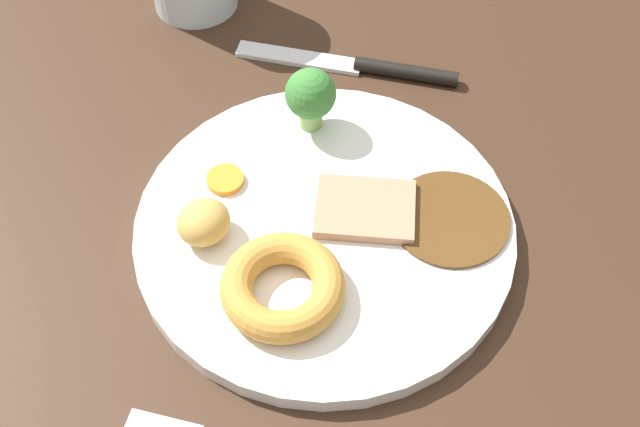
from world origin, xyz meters
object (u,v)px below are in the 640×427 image
meat_slice_main (365,209)px  broccoli_floret (311,96)px  yorkshire_pudding (283,287)px  dinner_plate (320,228)px  roast_potato_left (204,222)px  knife (366,67)px  carrot_coin_front (224,183)px

meat_slice_main → broccoli_floret: size_ratio=1.34×
yorkshire_pudding → broccoli_floret: 15.22cm
dinner_plate → yorkshire_pudding: bearing=169.9°
yorkshire_pudding → roast_potato_left: 7.22cm
roast_potato_left → knife: 21.10cm
meat_slice_main → yorkshire_pudding: yorkshire_pudding is taller
meat_slice_main → broccoli_floret: bearing=36.4°
dinner_plate → carrot_coin_front: bearing=76.7°
yorkshire_pudding → knife: size_ratio=0.43×
roast_potato_left → dinner_plate: bearing=-70.5°
broccoli_floret → carrot_coin_front: bearing=146.3°
broccoli_floret → knife: size_ratio=0.27×
dinner_plate → meat_slice_main: size_ratio=3.83×
roast_potato_left → carrot_coin_front: roast_potato_left is taller
dinner_plate → carrot_coin_front: (1.74, 7.34, 0.94)cm
dinner_plate → broccoli_floret: (8.85, 2.58, 3.68)cm
meat_slice_main → roast_potato_left: size_ratio=1.85×
carrot_coin_front → roast_potato_left: bearing=179.6°
dinner_plate → meat_slice_main: bearing=-62.9°
knife → meat_slice_main: bearing=100.7°
meat_slice_main → broccoli_floret: 9.53cm
roast_potato_left → carrot_coin_front: bearing=-0.4°
dinner_plate → yorkshire_pudding: (-6.18, 1.10, 1.76)cm
knife → roast_potato_left: bearing=69.8°
meat_slice_main → dinner_plate: bearing=117.1°
yorkshire_pudding → broccoli_floret: (15.03, 1.48, 1.92)cm
roast_potato_left → knife: bearing=-21.3°
yorkshire_pudding → broccoli_floret: broccoli_floret is taller
meat_slice_main → carrot_coin_front: meat_slice_main is taller
yorkshire_pudding → carrot_coin_front: yorkshire_pudding is taller
carrot_coin_front → knife: (15.21, -7.58, -1.19)cm
roast_potato_left → broccoli_floret: size_ratio=0.73×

